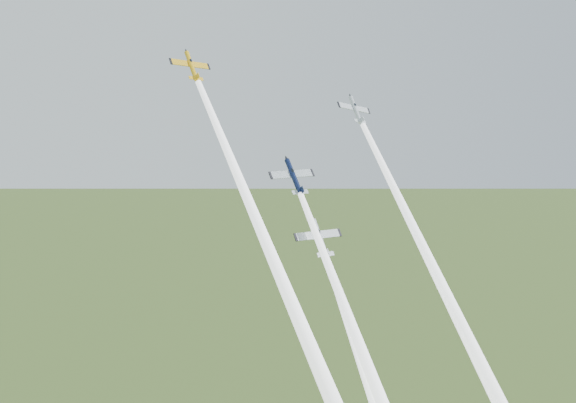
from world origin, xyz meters
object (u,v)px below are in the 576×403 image
object	(u,v)px
plane_yellow	(191,66)
plane_silver_low	(320,238)
plane_navy	(294,176)
plane_silver_right	(355,110)

from	to	relation	value
plane_yellow	plane_silver_low	size ratio (longest dim) A/B	0.87
plane_yellow	plane_navy	world-z (taller)	plane_yellow
plane_navy	plane_silver_right	size ratio (longest dim) A/B	1.16
plane_silver_low	plane_silver_right	bearing A→B (deg)	38.06
plane_silver_right	plane_silver_low	size ratio (longest dim) A/B	0.87
plane_navy	plane_silver_right	world-z (taller)	plane_silver_right
plane_silver_right	plane_silver_low	xyz separation A→B (m)	(-10.76, -11.51, -19.91)
plane_navy	plane_silver_right	bearing A→B (deg)	12.13
plane_navy	plane_silver_low	bearing A→B (deg)	-75.66
plane_yellow	plane_navy	xyz separation A→B (m)	(15.38, -4.51, -17.42)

